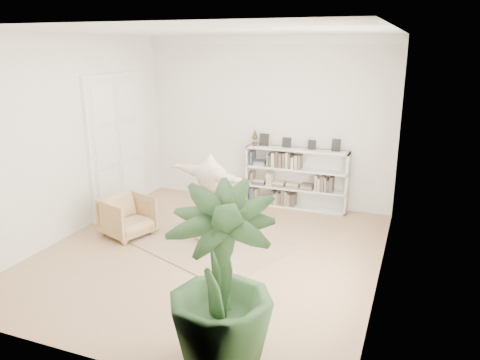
# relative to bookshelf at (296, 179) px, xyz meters

# --- Properties ---
(floor) EXTENTS (6.00, 6.00, 0.00)m
(floor) POSITION_rel_bookshelf_xyz_m (-0.74, -2.82, -0.64)
(floor) COLOR #A48054
(floor) RESTS_ON ground
(room_shell) EXTENTS (6.00, 6.00, 6.00)m
(room_shell) POSITION_rel_bookshelf_xyz_m (-0.74, 0.12, 2.87)
(room_shell) COLOR silver
(room_shell) RESTS_ON floor
(doors) EXTENTS (0.09, 1.78, 2.92)m
(doors) POSITION_rel_bookshelf_xyz_m (-3.45, -1.52, 0.76)
(doors) COLOR white
(doors) RESTS_ON floor
(bookshelf) EXTENTS (2.20, 0.35, 1.64)m
(bookshelf) POSITION_rel_bookshelf_xyz_m (0.00, 0.00, 0.00)
(bookshelf) COLOR silver
(bookshelf) RESTS_ON floor
(armchair) EXTENTS (1.04, 1.02, 0.75)m
(armchair) POSITION_rel_bookshelf_xyz_m (-2.48, -2.65, -0.26)
(armchair) COLOR tan
(armchair) RESTS_ON floor
(rug) EXTENTS (3.06, 2.79, 0.02)m
(rug) POSITION_rel_bookshelf_xyz_m (-0.84, -2.46, -0.63)
(rug) COLOR tan
(rug) RESTS_ON floor
(rocker_board) EXTENTS (0.64, 0.51, 0.12)m
(rocker_board) POSITION_rel_bookshelf_xyz_m (-0.84, -2.46, -0.56)
(rocker_board) COLOR #9C6D3E
(rocker_board) RESTS_ON rug
(person) EXTENTS (1.96, 1.19, 1.55)m
(person) POSITION_rel_bookshelf_xyz_m (-0.84, -2.46, 0.28)
(person) COLOR #C4AB93
(person) RESTS_ON rocker_board
(houseplant) EXTENTS (1.40, 1.40, 2.04)m
(houseplant) POSITION_rel_bookshelf_xyz_m (0.58, -5.37, 0.39)
(houseplant) COLOR #2A4C26
(houseplant) RESTS_ON floor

